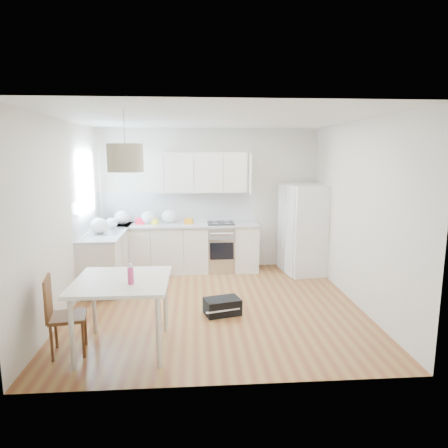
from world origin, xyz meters
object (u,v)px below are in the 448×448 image
at_px(gym_bag, 222,306).
at_px(dining_table, 122,288).
at_px(refrigerator, 304,229).
at_px(dining_chair, 68,315).

bearing_deg(gym_bag, dining_table, -157.87).
xyz_separation_m(refrigerator, gym_bag, (-1.68, -1.90, -0.72)).
relative_size(refrigerator, dining_chair, 1.84).
height_order(dining_table, dining_chair, dining_chair).
xyz_separation_m(refrigerator, dining_chair, (-3.48, -2.87, -0.38)).
height_order(dining_chair, gym_bag, dining_chair).
xyz_separation_m(dining_table, gym_bag, (1.20, 0.92, -0.62)).
distance_m(dining_table, gym_bag, 1.63).
relative_size(dining_chair, gym_bag, 1.87).
xyz_separation_m(dining_chair, gym_bag, (1.80, 0.98, -0.34)).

